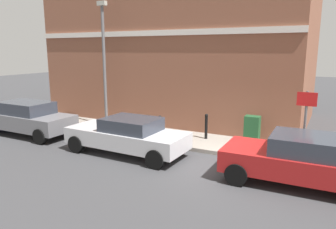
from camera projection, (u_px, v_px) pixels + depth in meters
name	position (u px, v px, depth m)	size (l,w,h in m)	color
ground	(221.00, 167.00, 10.30)	(80.00, 80.00, 0.00)	#38383A
sidewalk	(113.00, 129.00, 14.84)	(2.23, 30.00, 0.15)	gray
corner_building	(184.00, 53.00, 17.70)	(7.56, 13.22, 7.12)	brown
car_red	(301.00, 159.00, 8.79)	(2.00, 4.19, 1.44)	maroon
car_silver	(127.00, 135.00, 11.42)	(1.86, 4.52, 1.35)	#B7B7BC
car_grey	(27.00, 118.00, 14.03)	(1.80, 4.48, 1.49)	slate
utility_cabinet	(252.00, 132.00, 11.94)	(0.46, 0.61, 1.15)	#1E4C28
bollard_near_cabinet	(206.00, 125.00, 12.88)	(0.14, 0.14, 1.04)	black
bollard_far_kerb	(160.00, 127.00, 12.58)	(0.14, 0.14, 1.04)	black
street_sign	(306.00, 116.00, 10.10)	(0.08, 0.60, 2.30)	#59595B
lamppost	(104.00, 59.00, 14.69)	(0.20, 0.44, 5.72)	#59595B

